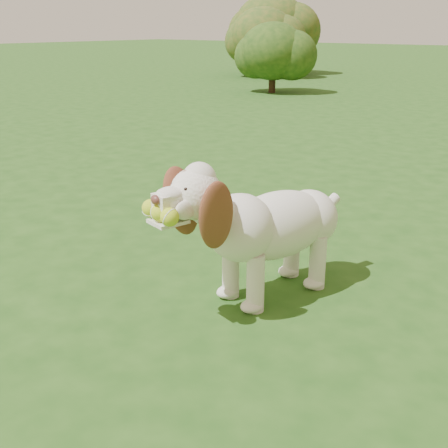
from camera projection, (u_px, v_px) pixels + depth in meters
The scene contains 5 objects.
ground at pixel (281, 280), 3.25m from camera, with size 80.00×80.00×0.00m, color #1E4814.
dog at pixel (262, 222), 2.91m from camera, with size 0.62×1.22×0.80m.
shrub_a at pixel (273, 51), 11.87m from camera, with size 1.41×1.41×1.46m.
shrub_g at pixel (271, 27), 16.46m from camera, with size 2.18×2.18×2.26m.
shrub_e at pixel (263, 36), 15.27m from camera, with size 1.79×1.79×1.86m.
Camera 1 is at (1.56, -2.53, 1.39)m, focal length 45.00 mm.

